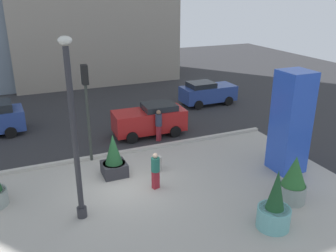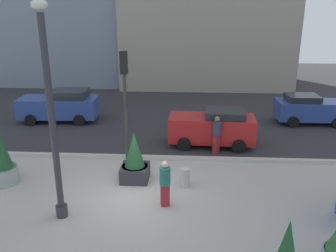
{
  "view_description": "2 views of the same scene",
  "coord_description": "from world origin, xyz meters",
  "px_view_note": "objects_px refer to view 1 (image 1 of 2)",
  "views": [
    {
      "loc": [
        -3.62,
        -13.01,
        7.81
      ],
      "look_at": [
        2.27,
        0.74,
        2.12
      ],
      "focal_mm": 38.5,
      "sensor_mm": 36.0,
      "label": 1
    },
    {
      "loc": [
        1.81,
        -10.88,
        6.18
      ],
      "look_at": [
        1.09,
        1.06,
        2.24
      ],
      "focal_mm": 37.16,
      "sensor_mm": 36.0,
      "label": 2
    }
  ],
  "objects_px": {
    "potted_plant_near_left": "(114,158)",
    "potted_plant_by_pillar": "(294,181)",
    "potted_plant_near_right": "(275,208)",
    "pedestrian_on_sidewalk": "(155,169)",
    "concrete_bollard": "(158,164)",
    "car_intersection": "(207,93)",
    "traffic_light_far_side": "(87,98)",
    "art_pillar_blue": "(291,122)",
    "lamp_post": "(75,137)",
    "pedestrian_by_curb": "(159,124)",
    "car_far_lane": "(150,119)"
  },
  "relations": [
    {
      "from": "potted_plant_near_right",
      "to": "pedestrian_on_sidewalk",
      "type": "relative_size",
      "value": 1.38
    },
    {
      "from": "car_intersection",
      "to": "traffic_light_far_side",
      "type": "bearing_deg",
      "value": -148.72
    },
    {
      "from": "potted_plant_near_right",
      "to": "pedestrian_on_sidewalk",
      "type": "xyz_separation_m",
      "value": [
        -2.8,
        4.07,
        0.1
      ]
    },
    {
      "from": "art_pillar_blue",
      "to": "concrete_bollard",
      "type": "distance_m",
      "value": 6.21
    },
    {
      "from": "lamp_post",
      "to": "potted_plant_by_pillar",
      "type": "xyz_separation_m",
      "value": [
        7.75,
        -2.18,
        -2.26
      ]
    },
    {
      "from": "concrete_bollard",
      "to": "pedestrian_on_sidewalk",
      "type": "bearing_deg",
      "value": -115.02
    },
    {
      "from": "art_pillar_blue",
      "to": "potted_plant_near_left",
      "type": "relative_size",
      "value": 2.37
    },
    {
      "from": "art_pillar_blue",
      "to": "concrete_bollard",
      "type": "height_order",
      "value": "art_pillar_blue"
    },
    {
      "from": "lamp_post",
      "to": "potted_plant_near_left",
      "type": "distance_m",
      "value": 4.02
    },
    {
      "from": "potted_plant_near_right",
      "to": "traffic_light_far_side",
      "type": "relative_size",
      "value": 0.48
    },
    {
      "from": "potted_plant_near_right",
      "to": "pedestrian_by_curb",
      "type": "xyz_separation_m",
      "value": [
        -0.79,
        8.75,
        0.19
      ]
    },
    {
      "from": "lamp_post",
      "to": "pedestrian_by_curb",
      "type": "relative_size",
      "value": 3.69
    },
    {
      "from": "potted_plant_near_right",
      "to": "concrete_bollard",
      "type": "height_order",
      "value": "potted_plant_near_right"
    },
    {
      "from": "lamp_post",
      "to": "pedestrian_on_sidewalk",
      "type": "height_order",
      "value": "lamp_post"
    },
    {
      "from": "lamp_post",
      "to": "potted_plant_near_right",
      "type": "relative_size",
      "value": 2.91
    },
    {
      "from": "art_pillar_blue",
      "to": "car_intersection",
      "type": "bearing_deg",
      "value": 81.27
    },
    {
      "from": "pedestrian_on_sidewalk",
      "to": "art_pillar_blue",
      "type": "bearing_deg",
      "value": -6.84
    },
    {
      "from": "potted_plant_by_pillar",
      "to": "concrete_bollard",
      "type": "xyz_separation_m",
      "value": [
        -3.9,
        4.38,
        -0.54
      ]
    },
    {
      "from": "traffic_light_far_side",
      "to": "car_far_lane",
      "type": "height_order",
      "value": "traffic_light_far_side"
    },
    {
      "from": "lamp_post",
      "to": "car_intersection",
      "type": "relative_size",
      "value": 1.64
    },
    {
      "from": "pedestrian_by_curb",
      "to": "potted_plant_by_pillar",
      "type": "bearing_deg",
      "value": -71.83
    },
    {
      "from": "traffic_light_far_side",
      "to": "pedestrian_on_sidewalk",
      "type": "distance_m",
      "value": 4.75
    },
    {
      "from": "car_far_lane",
      "to": "car_intersection",
      "type": "relative_size",
      "value": 1.04
    },
    {
      "from": "traffic_light_far_side",
      "to": "pedestrian_on_sidewalk",
      "type": "bearing_deg",
      "value": -62.73
    },
    {
      "from": "art_pillar_blue",
      "to": "car_intersection",
      "type": "xyz_separation_m",
      "value": [
        1.58,
        10.31,
        -1.45
      ]
    },
    {
      "from": "concrete_bollard",
      "to": "pedestrian_on_sidewalk",
      "type": "xyz_separation_m",
      "value": [
        -0.64,
        -1.36,
        0.52
      ]
    },
    {
      "from": "traffic_light_far_side",
      "to": "car_far_lane",
      "type": "distance_m",
      "value": 4.86
    },
    {
      "from": "potted_plant_near_left",
      "to": "pedestrian_by_curb",
      "type": "bearing_deg",
      "value": 41.22
    },
    {
      "from": "concrete_bollard",
      "to": "car_far_lane",
      "type": "height_order",
      "value": "car_far_lane"
    },
    {
      "from": "car_far_lane",
      "to": "pedestrian_by_curb",
      "type": "bearing_deg",
      "value": -83.87
    },
    {
      "from": "art_pillar_blue",
      "to": "potted_plant_near_left",
      "type": "xyz_separation_m",
      "value": [
        -7.43,
        2.54,
        -1.48
      ]
    },
    {
      "from": "car_far_lane",
      "to": "pedestrian_by_curb",
      "type": "height_order",
      "value": "car_far_lane"
    },
    {
      "from": "art_pillar_blue",
      "to": "pedestrian_by_curb",
      "type": "relative_size",
      "value": 2.62
    },
    {
      "from": "lamp_post",
      "to": "car_far_lane",
      "type": "bearing_deg",
      "value": 52.0
    },
    {
      "from": "potted_plant_near_right",
      "to": "car_far_lane",
      "type": "xyz_separation_m",
      "value": [
        -0.9,
        9.78,
        0.12
      ]
    },
    {
      "from": "potted_plant_near_left",
      "to": "potted_plant_by_pillar",
      "type": "distance_m",
      "value": 7.55
    },
    {
      "from": "car_far_lane",
      "to": "pedestrian_by_curb",
      "type": "relative_size",
      "value": 2.34
    },
    {
      "from": "lamp_post",
      "to": "traffic_light_far_side",
      "type": "height_order",
      "value": "lamp_post"
    },
    {
      "from": "potted_plant_near_right",
      "to": "pedestrian_on_sidewalk",
      "type": "height_order",
      "value": "potted_plant_near_right"
    },
    {
      "from": "car_far_lane",
      "to": "lamp_post",
      "type": "bearing_deg",
      "value": -128.0
    },
    {
      "from": "car_intersection",
      "to": "concrete_bollard",
      "type": "bearing_deg",
      "value": -130.86
    },
    {
      "from": "potted_plant_near_left",
      "to": "pedestrian_on_sidewalk",
      "type": "bearing_deg",
      "value": -54.6
    },
    {
      "from": "car_intersection",
      "to": "pedestrian_by_curb",
      "type": "height_order",
      "value": "pedestrian_by_curb"
    },
    {
      "from": "concrete_bollard",
      "to": "pedestrian_by_curb",
      "type": "relative_size",
      "value": 0.43
    },
    {
      "from": "traffic_light_far_side",
      "to": "car_intersection",
      "type": "bearing_deg",
      "value": 31.28
    },
    {
      "from": "potted_plant_near_left",
      "to": "car_far_lane",
      "type": "height_order",
      "value": "potted_plant_near_left"
    },
    {
      "from": "concrete_bollard",
      "to": "car_intersection",
      "type": "distance_m",
      "value": 10.86
    },
    {
      "from": "pedestrian_on_sidewalk",
      "to": "concrete_bollard",
      "type": "bearing_deg",
      "value": 64.98
    },
    {
      "from": "potted_plant_near_left",
      "to": "concrete_bollard",
      "type": "bearing_deg",
      "value": -12.86
    },
    {
      "from": "art_pillar_blue",
      "to": "pedestrian_by_curb",
      "type": "bearing_deg",
      "value": 127.41
    }
  ]
}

